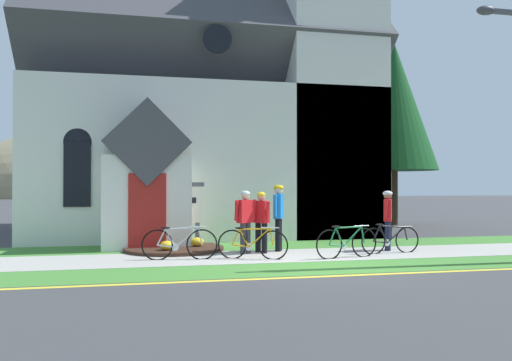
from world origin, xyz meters
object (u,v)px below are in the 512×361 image
object	(u,v)px
bicycle_blue	(252,244)
bicycle_yellow	(347,242)
roadside_conifer	(394,107)
bicycle_red	(390,240)
cyclist_in_orange_jersey	(279,212)
cyclist_in_red_jersey	(245,217)
church_sign	(173,205)
cyclist_in_yellow_jersey	(261,218)
bicycle_green	(179,244)
cyclist_in_blue_jersey	(388,216)

from	to	relation	value
bicycle_blue	bicycle_yellow	bearing A→B (deg)	-8.18
bicycle_blue	roadside_conifer	size ratio (longest dim) A/B	0.19
bicycle_red	cyclist_in_orange_jersey	world-z (taller)	cyclist_in_orange_jersey
roadside_conifer	bicycle_red	bearing A→B (deg)	-118.34
cyclist_in_red_jersey	roadside_conifer	size ratio (longest dim) A/B	0.20
church_sign	cyclist_in_yellow_jersey	distance (m)	2.75
bicycle_blue	cyclist_in_yellow_jersey	size ratio (longest dim) A/B	1.00
roadside_conifer	cyclist_in_orange_jersey	bearing A→B (deg)	-133.79
bicycle_yellow	roadside_conifer	size ratio (longest dim) A/B	0.21
cyclist_in_orange_jersey	roadside_conifer	world-z (taller)	roadside_conifer
bicycle_yellow	cyclist_in_orange_jersey	xyz separation A→B (m)	(-1.29, 1.61, 0.69)
bicycle_green	cyclist_in_yellow_jersey	bearing A→B (deg)	18.92
bicycle_green	cyclist_in_red_jersey	xyz separation A→B (m)	(1.73, 0.63, 0.57)
cyclist_in_orange_jersey	cyclist_in_yellow_jersey	bearing A→B (deg)	-152.82
bicycle_green	roadside_conifer	bearing A→B (deg)	40.91
bicycle_yellow	cyclist_in_red_jersey	bearing A→B (deg)	151.72
bicycle_yellow	church_sign	bearing A→B (deg)	143.76
bicycle_red	cyclist_in_blue_jersey	distance (m)	0.82
bicycle_green	bicycle_blue	bearing A→B (deg)	-8.68
bicycle_green	church_sign	bearing A→B (deg)	90.71
cyclist_in_orange_jersey	cyclist_in_blue_jersey	bearing A→B (deg)	-9.97
cyclist_in_yellow_jersey	bicycle_yellow	bearing A→B (deg)	-36.09
cyclist_in_yellow_jersey	bicycle_green	bearing A→B (deg)	-161.08
bicycle_green	cyclist_in_orange_jersey	world-z (taller)	cyclist_in_orange_jersey
cyclist_in_orange_jersey	cyclist_in_red_jersey	distance (m)	1.07
bicycle_green	cyclist_in_yellow_jersey	size ratio (longest dim) A/B	1.12
bicycle_yellow	bicycle_red	xyz separation A→B (m)	(1.44, 0.56, -0.02)
bicycle_blue	church_sign	bearing A→B (deg)	123.67
church_sign	bicycle_green	xyz separation A→B (m)	(0.03, -2.37, -0.83)
cyclist_in_yellow_jersey	cyclist_in_orange_jersey	world-z (taller)	cyclist_in_orange_jersey
cyclist_in_blue_jersey	cyclist_in_red_jersey	bearing A→B (deg)	178.16
bicycle_red	cyclist_in_yellow_jersey	world-z (taller)	cyclist_in_yellow_jersey
church_sign	bicycle_blue	size ratio (longest dim) A/B	1.16
cyclist_in_red_jersey	bicycle_yellow	bearing A→B (deg)	-28.28
cyclist_in_red_jersey	roadside_conifer	distance (m)	12.66
bicycle_blue	bicycle_green	xyz separation A→B (m)	(-1.72, 0.26, 0.01)
bicycle_green	roadside_conifer	xyz separation A→B (m)	(10.25, 8.88, 4.99)
bicycle_blue	cyclist_in_blue_jersey	distance (m)	4.04
church_sign	cyclist_in_orange_jersey	xyz separation A→B (m)	(2.75, -1.34, -0.14)
cyclist_in_yellow_jersey	roadside_conifer	size ratio (longest dim) A/B	0.19
bicycle_green	bicycle_yellow	size ratio (longest dim) A/B	1.04
bicycle_green	cyclist_in_red_jersey	world-z (taller)	cyclist_in_red_jersey
church_sign	cyclist_in_red_jersey	world-z (taller)	church_sign
bicycle_blue	cyclist_in_orange_jersey	world-z (taller)	cyclist_in_orange_jersey
church_sign	cyclist_in_blue_jersey	world-z (taller)	church_sign
cyclist_in_blue_jersey	cyclist_in_yellow_jersey	bearing A→B (deg)	176.12
church_sign	bicycle_red	xyz separation A→B (m)	(5.47, -2.40, -0.85)
cyclist_in_yellow_jersey	cyclist_in_red_jersey	distance (m)	0.46
bicycle_blue	roadside_conifer	distance (m)	13.47
bicycle_blue	cyclist_in_red_jersey	size ratio (longest dim) A/B	0.98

